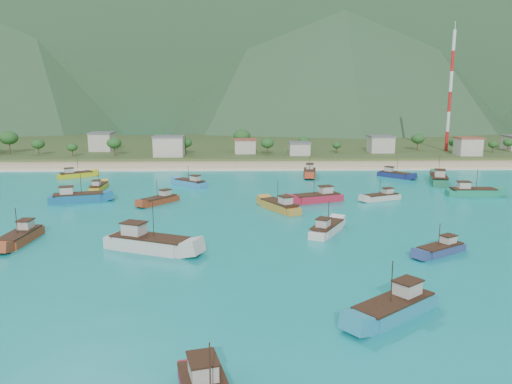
{
  "coord_description": "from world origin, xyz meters",
  "views": [
    {
      "loc": [
        -0.0,
        -87.82,
        23.81
      ],
      "look_at": [
        2.53,
        18.0,
        3.0
      ],
      "focal_mm": 35.0,
      "sensor_mm": 36.0,
      "label": 1
    }
  ],
  "objects_px": {
    "boat_5": "(310,173)",
    "boat_1": "(99,187)",
    "boat_6": "(472,193)",
    "boat_15": "(395,308)",
    "boat_9": "(382,197)",
    "boat_2": "(148,244)",
    "boat_22": "(191,183)",
    "boat_8": "(317,198)",
    "boat_21": "(280,207)",
    "boat_11": "(76,175)",
    "boat_18": "(394,175)",
    "radio_tower": "(450,92)",
    "boat_0": "(160,201)",
    "boat_17": "(21,238)",
    "boat_14": "(439,179)",
    "boat_26": "(327,229)",
    "boat_25": "(441,250)",
    "boat_7": "(77,198)"
  },
  "relations": [
    {
      "from": "boat_22",
      "to": "boat_26",
      "type": "distance_m",
      "value": 54.61
    },
    {
      "from": "boat_6",
      "to": "boat_15",
      "type": "xyz_separation_m",
      "value": [
        -37.72,
        -64.32,
        0.01
      ]
    },
    {
      "from": "boat_5",
      "to": "boat_15",
      "type": "xyz_separation_m",
      "value": [
        -2.95,
        -94.82,
        0.04
      ]
    },
    {
      "from": "boat_11",
      "to": "boat_22",
      "type": "xyz_separation_m",
      "value": [
        34.83,
        -14.25,
        0.01
      ]
    },
    {
      "from": "boat_1",
      "to": "boat_26",
      "type": "xyz_separation_m",
      "value": [
        51.25,
        -41.56,
        0.11
      ]
    },
    {
      "from": "boat_14",
      "to": "boat_18",
      "type": "distance_m",
      "value": 13.6
    },
    {
      "from": "boat_2",
      "to": "boat_18",
      "type": "distance_m",
      "value": 89.75
    },
    {
      "from": "boat_15",
      "to": "boat_21",
      "type": "distance_m",
      "value": 51.36
    },
    {
      "from": "boat_1",
      "to": "boat_21",
      "type": "height_order",
      "value": "boat_21"
    },
    {
      "from": "boat_21",
      "to": "boat_26",
      "type": "xyz_separation_m",
      "value": [
        6.88,
        -17.62,
        -0.09
      ]
    },
    {
      "from": "boat_1",
      "to": "boat_7",
      "type": "relative_size",
      "value": 0.75
    },
    {
      "from": "boat_1",
      "to": "boat_21",
      "type": "relative_size",
      "value": 0.82
    },
    {
      "from": "boat_11",
      "to": "boat_25",
      "type": "bearing_deg",
      "value": 13.13
    },
    {
      "from": "boat_7",
      "to": "boat_25",
      "type": "height_order",
      "value": "boat_7"
    },
    {
      "from": "radio_tower",
      "to": "boat_8",
      "type": "relative_size",
      "value": 3.85
    },
    {
      "from": "radio_tower",
      "to": "boat_21",
      "type": "xyz_separation_m",
      "value": [
        -72.93,
        -94.74,
        -23.95
      ]
    },
    {
      "from": "boat_9",
      "to": "boat_21",
      "type": "bearing_deg",
      "value": 88.25
    },
    {
      "from": "boat_21",
      "to": "boat_22",
      "type": "xyz_separation_m",
      "value": [
        -21.63,
        28.96,
        -0.14
      ]
    },
    {
      "from": "boat_7",
      "to": "boat_25",
      "type": "xyz_separation_m",
      "value": [
        67.39,
        -38.69,
        -0.33
      ]
    },
    {
      "from": "boat_5",
      "to": "boat_7",
      "type": "distance_m",
      "value": 66.7
    },
    {
      "from": "boat_17",
      "to": "boat_11",
      "type": "bearing_deg",
      "value": -76.02
    },
    {
      "from": "radio_tower",
      "to": "boat_14",
      "type": "bearing_deg",
      "value": -113.4
    },
    {
      "from": "boat_6",
      "to": "boat_15",
      "type": "bearing_deg",
      "value": -28.18
    },
    {
      "from": "boat_8",
      "to": "boat_21",
      "type": "height_order",
      "value": "boat_8"
    },
    {
      "from": "boat_7",
      "to": "boat_22",
      "type": "height_order",
      "value": "boat_7"
    },
    {
      "from": "boat_0",
      "to": "boat_18",
      "type": "bearing_deg",
      "value": -114.72
    },
    {
      "from": "boat_5",
      "to": "boat_17",
      "type": "relative_size",
      "value": 1.06
    },
    {
      "from": "radio_tower",
      "to": "boat_2",
      "type": "height_order",
      "value": "radio_tower"
    },
    {
      "from": "boat_5",
      "to": "boat_8",
      "type": "height_order",
      "value": "boat_8"
    },
    {
      "from": "boat_7",
      "to": "boat_22",
      "type": "relative_size",
      "value": 1.33
    },
    {
      "from": "boat_0",
      "to": "boat_18",
      "type": "distance_m",
      "value": 71.1
    },
    {
      "from": "boat_1",
      "to": "boat_22",
      "type": "relative_size",
      "value": 0.99
    },
    {
      "from": "boat_11",
      "to": "boat_18",
      "type": "bearing_deg",
      "value": 54.52
    },
    {
      "from": "boat_5",
      "to": "boat_14",
      "type": "distance_m",
      "value": 35.94
    },
    {
      "from": "boat_5",
      "to": "boat_0",
      "type": "bearing_deg",
      "value": 51.74
    },
    {
      "from": "boat_9",
      "to": "boat_2",
      "type": "bearing_deg",
      "value": 104.06
    },
    {
      "from": "boat_5",
      "to": "boat_14",
      "type": "height_order",
      "value": "boat_14"
    },
    {
      "from": "boat_8",
      "to": "boat_11",
      "type": "xyz_separation_m",
      "value": [
        -65.46,
        35.12,
        -0.19
      ]
    },
    {
      "from": "boat_7",
      "to": "boat_21",
      "type": "xyz_separation_m",
      "value": [
        44.95,
        -9.45,
        -0.09
      ]
    },
    {
      "from": "boat_11",
      "to": "boat_8",
      "type": "bearing_deg",
      "value": 27.48
    },
    {
      "from": "boat_6",
      "to": "boat_22",
      "type": "relative_size",
      "value": 1.24
    },
    {
      "from": "boat_1",
      "to": "boat_26",
      "type": "height_order",
      "value": "boat_26"
    },
    {
      "from": "boat_2",
      "to": "boat_7",
      "type": "xyz_separation_m",
      "value": [
        -22.63,
        36.01,
        -0.19
      ]
    },
    {
      "from": "boat_5",
      "to": "boat_1",
      "type": "bearing_deg",
      "value": 27.65
    },
    {
      "from": "boat_1",
      "to": "boat_14",
      "type": "relative_size",
      "value": 0.66
    },
    {
      "from": "boat_5",
      "to": "boat_21",
      "type": "height_order",
      "value": "boat_5"
    },
    {
      "from": "boat_8",
      "to": "boat_18",
      "type": "height_order",
      "value": "boat_8"
    },
    {
      "from": "boat_0",
      "to": "boat_17",
      "type": "xyz_separation_m",
      "value": [
        -17.9,
        -29.18,
        0.14
      ]
    },
    {
      "from": "boat_5",
      "to": "boat_14",
      "type": "xyz_separation_m",
      "value": [
        33.46,
        -13.12,
        0.23
      ]
    },
    {
      "from": "radio_tower",
      "to": "boat_0",
      "type": "xyz_separation_m",
      "value": [
        -99.1,
        -87.19,
        -24.13
      ]
    }
  ]
}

